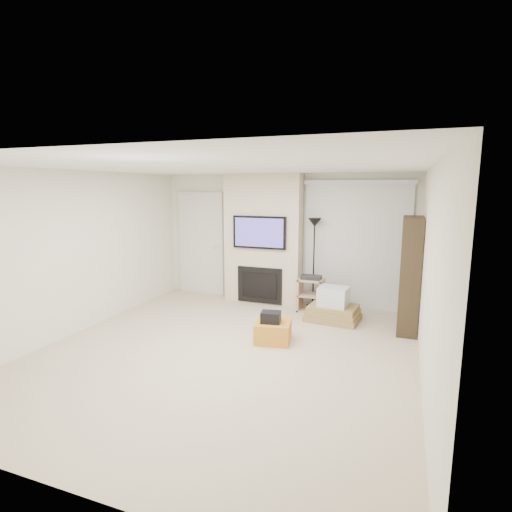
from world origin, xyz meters
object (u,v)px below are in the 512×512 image
at_px(ottoman, 273,331).
at_px(box_stack, 333,308).
at_px(floor_lamp, 314,237).
at_px(bookshelf, 410,275).
at_px(av_stand, 311,292).

xyz_separation_m(ottoman, box_stack, (0.67, 1.25, 0.07)).
height_order(floor_lamp, bookshelf, bookshelf).
relative_size(floor_lamp, bookshelf, 0.94).
xyz_separation_m(floor_lamp, av_stand, (0.02, -0.26, -0.98)).
height_order(floor_lamp, box_stack, floor_lamp).
distance_m(box_stack, bookshelf, 1.36).
xyz_separation_m(av_stand, bookshelf, (1.66, -0.45, 0.55)).
bearing_deg(box_stack, av_stand, 140.61).
bearing_deg(av_stand, bookshelf, -15.35).
distance_m(ottoman, bookshelf, 2.32).
bearing_deg(bookshelf, ottoman, -147.35).
relative_size(ottoman, bookshelf, 0.28).
height_order(ottoman, bookshelf, bookshelf).
distance_m(ottoman, floor_lamp, 2.24).
xyz_separation_m(box_stack, bookshelf, (1.18, -0.06, 0.68)).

